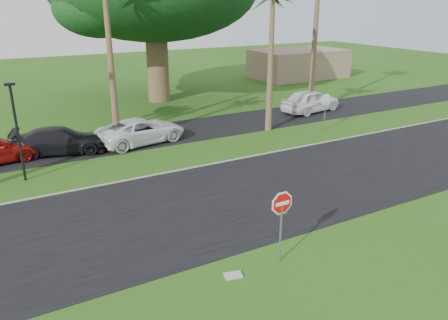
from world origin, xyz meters
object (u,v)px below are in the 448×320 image
object	(u,v)px
car_dark	(61,141)
stop_sign_far	(325,105)
stop_sign_near	(281,213)
car_minivan	(141,131)
car_pickup	(311,101)

from	to	relation	value
car_dark	stop_sign_far	bearing A→B (deg)	-89.08
stop_sign_near	car_dark	world-z (taller)	stop_sign_near
stop_sign_near	car_minivan	bearing A→B (deg)	88.85
car_minivan	car_pickup	xyz separation A→B (m)	(13.88, 1.20, 0.12)
car_minivan	stop_sign_far	bearing A→B (deg)	-116.79
stop_sign_far	car_minivan	world-z (taller)	stop_sign_far
stop_sign_far	car_pickup	world-z (taller)	stop_sign_far
stop_sign_near	car_minivan	distance (m)	14.42
car_dark	car_minivan	world-z (taller)	car_minivan
stop_sign_far	car_minivan	distance (m)	11.76
stop_sign_far	car_pickup	distance (m)	5.37
car_dark	car_pickup	xyz separation A→B (m)	(18.42, 0.83, 0.13)
stop_sign_near	car_pickup	distance (m)	21.07
car_minivan	car_pickup	size ratio (longest dim) A/B	1.05
stop_sign_near	car_pickup	world-z (taller)	stop_sign_near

